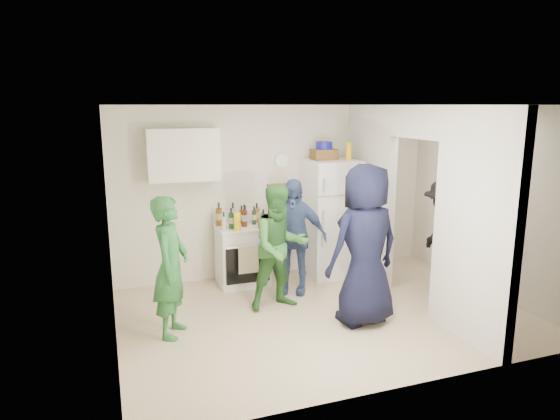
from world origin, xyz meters
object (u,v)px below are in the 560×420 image
object	(u,v)px
yellow_cup_stack_top	(349,151)
person_green_left	(171,267)
person_navy	(365,245)
stove	(242,255)
fridge	(330,218)
person_denim	(293,236)
blue_bowl	(324,145)
person_nook	(443,237)
wicker_basket	(324,154)
person_green_center	(280,247)

from	to	relation	value
yellow_cup_stack_top	person_green_left	world-z (taller)	yellow_cup_stack_top
person_navy	stove	bearing A→B (deg)	-68.43
fridge	stove	bearing A→B (deg)	178.72
stove	person_denim	distance (m)	0.85
blue_bowl	person_nook	xyz separation A→B (m)	(1.18, -1.25, -1.15)
wicker_basket	person_denim	world-z (taller)	wicker_basket
person_denim	person_navy	size ratio (longest dim) A/B	0.83
yellow_cup_stack_top	person_nook	distance (m)	1.77
stove	person_green_left	size ratio (longest dim) A/B	0.54
yellow_cup_stack_top	person_green_left	distance (m)	3.14
person_denim	stove	bearing A→B (deg)	167.15
wicker_basket	person_green_left	size ratio (longest dim) A/B	0.22
stove	yellow_cup_stack_top	size ratio (longest dim) A/B	3.37
stove	blue_bowl	bearing A→B (deg)	0.92
person_green_left	person_green_center	distance (m)	1.41
blue_bowl	fridge	bearing A→B (deg)	-26.57
yellow_cup_stack_top	person_denim	xyz separation A→B (m)	(-1.01, -0.40, -1.07)
person_nook	person_green_left	bearing A→B (deg)	-70.29
person_green_left	person_navy	size ratio (longest dim) A/B	0.84
yellow_cup_stack_top	person_green_center	bearing A→B (deg)	-147.74
wicker_basket	person_navy	xyz separation A→B (m)	(-0.26, -1.73, -0.86)
wicker_basket	fridge	bearing A→B (deg)	-26.57
yellow_cup_stack_top	person_nook	world-z (taller)	yellow_cup_stack_top
fridge	person_nook	size ratio (longest dim) A/B	1.11
wicker_basket	person_navy	world-z (taller)	wicker_basket
person_green_left	person_navy	distance (m)	2.19
fridge	person_green_center	distance (m)	1.47
person_denim	blue_bowl	bearing A→B (deg)	69.19
fridge	person_denim	bearing A→B (deg)	-147.64
wicker_basket	person_green_center	world-z (taller)	wicker_basket
person_green_left	person_green_center	size ratio (longest dim) A/B	1.00
fridge	person_green_left	size ratio (longest dim) A/B	1.10
person_green_center	person_nook	world-z (taller)	person_green_center
blue_bowl	person_navy	world-z (taller)	blue_bowl
person_navy	fridge	bearing A→B (deg)	-110.42
fridge	wicker_basket	xyz separation A→B (m)	(-0.10, 0.05, 0.94)
person_nook	person_navy	bearing A→B (deg)	-52.83
stove	blue_bowl	size ratio (longest dim) A/B	3.51
person_green_left	person_nook	world-z (taller)	person_green_left
person_green_center	person_nook	xyz separation A→B (m)	(2.21, -0.26, -0.01)
blue_bowl	person_navy	bearing A→B (deg)	-98.39
person_green_center	person_nook	bearing A→B (deg)	-11.39
wicker_basket	person_navy	bearing A→B (deg)	-98.39
person_green_left	person_denim	size ratio (longest dim) A/B	1.00
wicker_basket	person_green_center	bearing A→B (deg)	-135.72
blue_bowl	person_green_center	distance (m)	1.83
fridge	person_denim	distance (m)	0.94
person_green_left	person_nook	xyz separation A→B (m)	(3.58, 0.06, -0.01)
person_navy	person_nook	size ratio (longest dim) A/B	1.21
fridge	person_green_center	world-z (taller)	fridge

